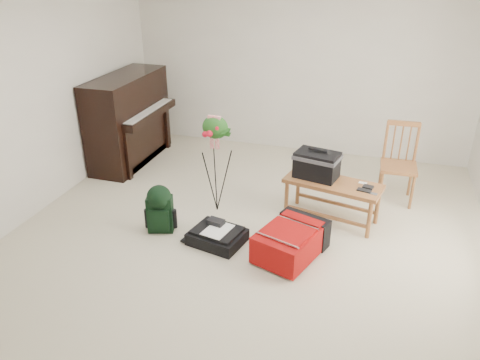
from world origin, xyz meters
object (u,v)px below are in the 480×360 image
(flower_stand, at_px, (216,165))
(black_duffel, at_px, (217,235))
(dining_chair, at_px, (399,164))
(red_suitcase, at_px, (292,238))
(bench, at_px, (321,171))
(green_backpack, at_px, (160,206))
(piano, at_px, (130,121))

(flower_stand, bearing_deg, black_duffel, -68.38)
(dining_chair, xyz_separation_m, red_suitcase, (-0.98, -1.52, -0.30))
(bench, distance_m, black_duffel, 1.35)
(dining_chair, height_order, black_duffel, dining_chair)
(red_suitcase, distance_m, black_duffel, 0.79)
(bench, bearing_deg, red_suitcase, -88.17)
(dining_chair, xyz_separation_m, black_duffel, (-1.77, -1.57, -0.39))
(flower_stand, bearing_deg, green_backpack, -123.15)
(piano, xyz_separation_m, dining_chair, (3.69, -0.13, -0.13))
(piano, relative_size, green_backpack, 2.77)
(bench, height_order, dining_chair, dining_chair)
(piano, bearing_deg, green_backpack, -52.86)
(dining_chair, relative_size, black_duffel, 1.56)
(green_backpack, bearing_deg, red_suitcase, -15.85)
(red_suitcase, relative_size, flower_stand, 0.73)
(bench, relative_size, green_backpack, 2.08)
(dining_chair, bearing_deg, green_backpack, -149.94)
(dining_chair, distance_m, black_duffel, 2.39)
(bench, xyz_separation_m, red_suitcase, (-0.14, -0.80, -0.41))
(piano, distance_m, dining_chair, 3.70)
(piano, distance_m, black_duffel, 2.62)
(bench, height_order, black_duffel, bench)
(bench, relative_size, black_duffel, 1.82)
(bench, height_order, red_suitcase, bench)
(green_backpack, bearing_deg, dining_chair, 15.99)
(dining_chair, relative_size, green_backpack, 1.78)
(piano, xyz_separation_m, black_duffel, (1.92, -1.70, -0.52))
(red_suitcase, relative_size, green_backpack, 1.63)
(bench, xyz_separation_m, black_duffel, (-0.93, -0.85, -0.49))
(piano, bearing_deg, flower_stand, -31.68)
(black_duffel, bearing_deg, bench, 54.39)
(black_duffel, xyz_separation_m, flower_stand, (-0.24, 0.66, 0.50))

